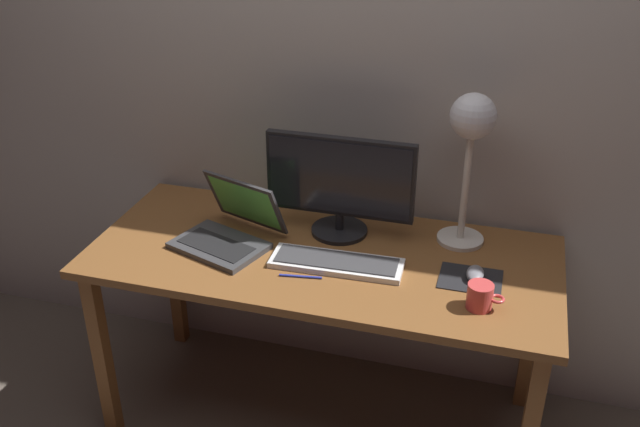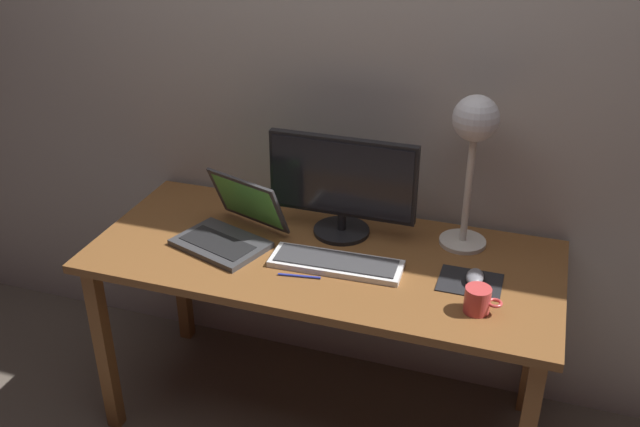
{
  "view_description": "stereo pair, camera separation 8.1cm",
  "coord_description": "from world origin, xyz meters",
  "px_view_note": "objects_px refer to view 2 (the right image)",
  "views": [
    {
      "loc": [
        0.57,
        -2.0,
        2.0
      ],
      "look_at": [
        0.01,
        -0.05,
        0.92
      ],
      "focal_mm": 39.81,
      "sensor_mm": 36.0,
      "label": 1
    },
    {
      "loc": [
        0.64,
        -1.98,
        2.0
      ],
      "look_at": [
        0.01,
        -0.05,
        0.92
      ],
      "focal_mm": 39.81,
      "sensor_mm": 36.0,
      "label": 2
    }
  ],
  "objects_px": {
    "desk_lamp": "(474,135)",
    "coffee_mug": "(478,300)",
    "keyboard_main": "(336,263)",
    "mouse": "(475,277)",
    "monitor": "(342,183)",
    "pen": "(299,276)",
    "laptop": "(234,223)"
  },
  "relations": [
    {
      "from": "monitor",
      "to": "keyboard_main",
      "type": "distance_m",
      "value": 0.29
    },
    {
      "from": "desk_lamp",
      "to": "coffee_mug",
      "type": "relative_size",
      "value": 4.75
    },
    {
      "from": "keyboard_main",
      "to": "pen",
      "type": "distance_m",
      "value": 0.14
    },
    {
      "from": "keyboard_main",
      "to": "pen",
      "type": "height_order",
      "value": "keyboard_main"
    },
    {
      "from": "mouse",
      "to": "pen",
      "type": "relative_size",
      "value": 0.69
    },
    {
      "from": "keyboard_main",
      "to": "coffee_mug",
      "type": "relative_size",
      "value": 3.91
    },
    {
      "from": "monitor",
      "to": "mouse",
      "type": "relative_size",
      "value": 5.49
    },
    {
      "from": "laptop",
      "to": "desk_lamp",
      "type": "bearing_deg",
      "value": 15.66
    },
    {
      "from": "monitor",
      "to": "keyboard_main",
      "type": "height_order",
      "value": "monitor"
    },
    {
      "from": "keyboard_main",
      "to": "monitor",
      "type": "bearing_deg",
      "value": 102.42
    },
    {
      "from": "desk_lamp",
      "to": "coffee_mug",
      "type": "height_order",
      "value": "desk_lamp"
    },
    {
      "from": "laptop",
      "to": "pen",
      "type": "distance_m",
      "value": 0.35
    },
    {
      "from": "laptop",
      "to": "coffee_mug",
      "type": "xyz_separation_m",
      "value": [
        0.87,
        -0.17,
        -0.02
      ]
    },
    {
      "from": "mouse",
      "to": "coffee_mug",
      "type": "relative_size",
      "value": 0.84
    },
    {
      "from": "desk_lamp",
      "to": "coffee_mug",
      "type": "xyz_separation_m",
      "value": [
        0.1,
        -0.39,
        -0.37
      ]
    },
    {
      "from": "desk_lamp",
      "to": "mouse",
      "type": "relative_size",
      "value": 5.63
    },
    {
      "from": "desk_lamp",
      "to": "mouse",
      "type": "distance_m",
      "value": 0.46
    },
    {
      "from": "coffee_mug",
      "to": "pen",
      "type": "height_order",
      "value": "coffee_mug"
    },
    {
      "from": "laptop",
      "to": "pen",
      "type": "xyz_separation_m",
      "value": [
        0.3,
        -0.17,
        -0.06
      ]
    },
    {
      "from": "coffee_mug",
      "to": "pen",
      "type": "bearing_deg",
      "value": 179.05
    },
    {
      "from": "laptop",
      "to": "pen",
      "type": "height_order",
      "value": "laptop"
    },
    {
      "from": "monitor",
      "to": "desk_lamp",
      "type": "distance_m",
      "value": 0.48
    },
    {
      "from": "mouse",
      "to": "monitor",
      "type": "bearing_deg",
      "value": 160.54
    },
    {
      "from": "monitor",
      "to": "keyboard_main",
      "type": "xyz_separation_m",
      "value": [
        0.05,
        -0.22,
        -0.18
      ]
    },
    {
      "from": "keyboard_main",
      "to": "mouse",
      "type": "height_order",
      "value": "mouse"
    },
    {
      "from": "keyboard_main",
      "to": "coffee_mug",
      "type": "distance_m",
      "value": 0.49
    },
    {
      "from": "desk_lamp",
      "to": "pen",
      "type": "height_order",
      "value": "desk_lamp"
    },
    {
      "from": "monitor",
      "to": "desk_lamp",
      "type": "xyz_separation_m",
      "value": [
        0.43,
        0.06,
        0.21
      ]
    },
    {
      "from": "monitor",
      "to": "laptop",
      "type": "xyz_separation_m",
      "value": [
        -0.35,
        -0.16,
        -0.14
      ]
    },
    {
      "from": "coffee_mug",
      "to": "keyboard_main",
      "type": "bearing_deg",
      "value": 167.0
    },
    {
      "from": "coffee_mug",
      "to": "pen",
      "type": "relative_size",
      "value": 0.81
    },
    {
      "from": "laptop",
      "to": "coffee_mug",
      "type": "distance_m",
      "value": 0.89
    }
  ]
}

